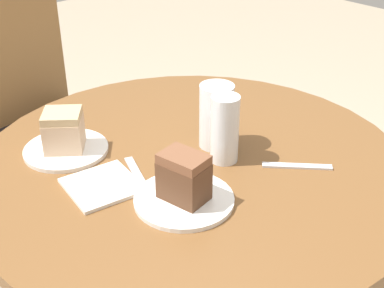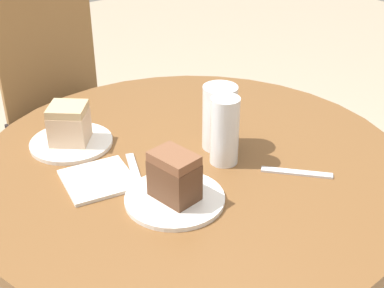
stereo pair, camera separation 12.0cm
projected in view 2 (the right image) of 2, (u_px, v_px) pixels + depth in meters
name	position (u px, v px, depth m)	size (l,w,h in m)	color
table	(192.00, 222.00, 1.31)	(1.00, 1.00, 0.75)	brown
chair	(69.00, 106.00, 2.03)	(0.47, 0.45, 0.99)	olive
plate_near	(175.00, 199.00, 1.08)	(0.20, 0.20, 0.01)	white
plate_far	(71.00, 142.00, 1.28)	(0.20, 0.20, 0.01)	white
cake_slice_near	(174.00, 176.00, 1.05)	(0.08, 0.10, 0.10)	brown
cake_slice_far	(69.00, 124.00, 1.26)	(0.12, 0.12, 0.09)	beige
glass_lemonade	(225.00, 134.00, 1.18)	(0.06, 0.06, 0.16)	beige
glass_water	(219.00, 121.00, 1.24)	(0.08, 0.08, 0.15)	silver
napkin_stack	(98.00, 180.00, 1.14)	(0.16, 0.16, 0.01)	silver
fork	(136.00, 175.00, 1.16)	(0.08, 0.17, 0.00)	silver
spoon	(297.00, 173.00, 1.17)	(0.12, 0.13, 0.00)	silver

